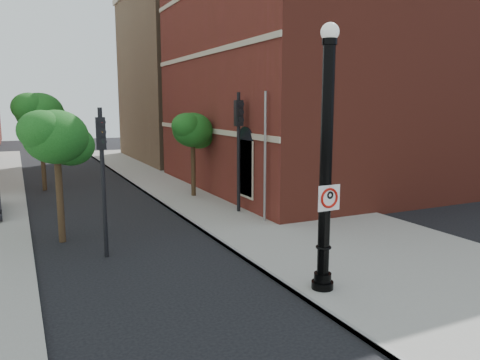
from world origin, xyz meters
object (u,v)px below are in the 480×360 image
lamppost (326,174)px  traffic_signal_left (102,158)px  traffic_signal_right (239,133)px  no_parking_sign (329,198)px

lamppost → traffic_signal_left: 7.09m
traffic_signal_right → no_parking_sign: bearing=-97.9°
traffic_signal_right → traffic_signal_left: bearing=-147.4°
no_parking_sign → traffic_signal_left: bearing=128.2°
no_parking_sign → traffic_signal_left: size_ratio=0.14×
no_parking_sign → traffic_signal_right: size_ratio=0.12×
lamppost → no_parking_sign: size_ratio=10.44×
lamppost → traffic_signal_left: (-4.58, 5.42, 0.07)m
traffic_signal_left → traffic_signal_right: 7.37m
lamppost → traffic_signal_left: size_ratio=1.43×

